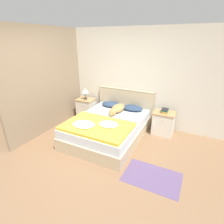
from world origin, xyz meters
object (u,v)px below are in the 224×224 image
at_px(pillow_right, 132,108).
at_px(book_stack, 165,111).
at_px(nightstand_right, 163,123).
at_px(bed, 108,128).
at_px(table_lamp, 85,91).
at_px(dog, 117,109).
at_px(nightstand_left, 86,108).
at_px(pillow_left, 111,104).

xyz_separation_m(pillow_right, book_stack, (0.85, -0.01, 0.08)).
bearing_deg(nightstand_right, bed, -146.55).
distance_m(book_stack, table_lamp, 2.34).
height_order(bed, pillow_right, pillow_right).
bearing_deg(dog, nightstand_right, 13.95).
relative_size(bed, nightstand_left, 3.50).
distance_m(nightstand_left, book_stack, 2.35).
bearing_deg(nightstand_right, pillow_right, 178.18).
relative_size(pillow_left, pillow_right, 1.00).
relative_size(pillow_right, book_stack, 2.41).
relative_size(nightstand_right, dog, 0.73).
relative_size(pillow_left, book_stack, 2.41).
distance_m(pillow_right, book_stack, 0.85).
height_order(nightstand_right, table_lamp, table_lamp).
bearing_deg(nightstand_left, dog, -13.68).
bearing_deg(bed, pillow_left, 111.66).
xyz_separation_m(nightstand_left, pillow_right, (1.48, 0.03, 0.26)).
bearing_deg(pillow_right, dog, -134.20).
xyz_separation_m(nightstand_left, nightstand_right, (2.32, 0.00, 0.00)).
bearing_deg(pillow_right, table_lamp, -178.47).
distance_m(bed, nightstand_right, 1.39).
bearing_deg(pillow_left, pillow_right, 0.00).
bearing_deg(table_lamp, dog, -13.10).
relative_size(dog, table_lamp, 2.39).
xyz_separation_m(nightstand_left, dog, (1.17, -0.29, 0.29)).
height_order(nightstand_right, book_stack, book_stack).
bearing_deg(pillow_left, nightstand_left, -178.18).
bearing_deg(bed, nightstand_right, 33.45).
xyz_separation_m(nightstand_left, book_stack, (2.33, 0.02, 0.33)).
height_order(bed, book_stack, book_stack).
relative_size(nightstand_left, pillow_right, 1.03).
bearing_deg(book_stack, bed, -146.04).
bearing_deg(dog, table_lamp, 166.90).
xyz_separation_m(dog, book_stack, (1.15, 0.30, 0.05)).
height_order(nightstand_left, table_lamp, table_lamp).
relative_size(nightstand_right, pillow_left, 1.03).
bearing_deg(nightstand_left, table_lamp, -90.00).
bearing_deg(pillow_left, bed, -68.34).
height_order(nightstand_right, pillow_right, pillow_right).
distance_m(nightstand_left, dog, 1.24).
height_order(nightstand_right, pillow_left, pillow_left).
relative_size(dog, book_stack, 3.42).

